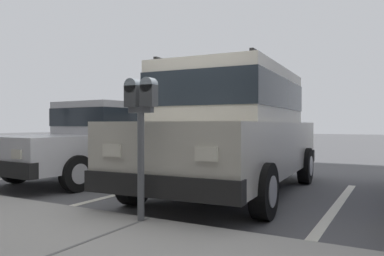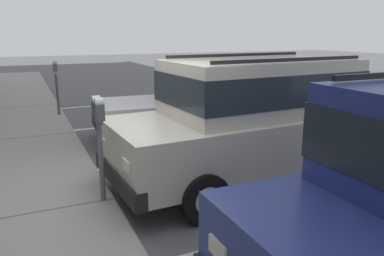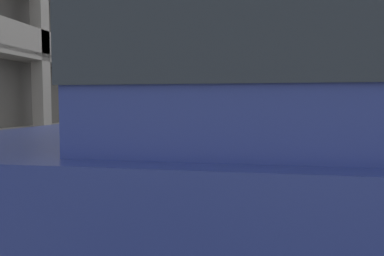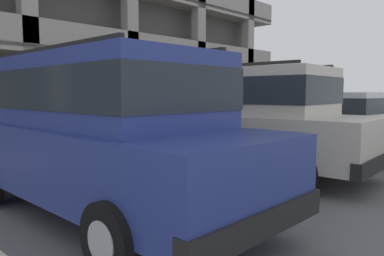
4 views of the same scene
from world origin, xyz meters
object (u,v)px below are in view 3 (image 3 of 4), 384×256
Objects in this scene: dark_hatchback at (309,125)px; parking_meter_far at (199,109)px; parking_meter_near at (128,109)px; silver_suv at (313,118)px.

dark_hatchback is 4.32m from parking_meter_far.
parking_meter_near reaches higher than dark_hatchback.
parking_meter_far is (3.24, 2.84, 0.29)m from dark_hatchback.
silver_suv is at bearing 177.74° from dark_hatchback.
dark_hatchback is 3.03× the size of parking_meter_far.
silver_suv is at bearing -157.87° from parking_meter_far.
parking_meter_far is at bearing 19.13° from silver_suv.
parking_meter_far is at bearing 45.00° from dark_hatchback.
dark_hatchback is (2.96, -0.31, -0.27)m from silver_suv.
silver_suv is 1.06× the size of dark_hatchback.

